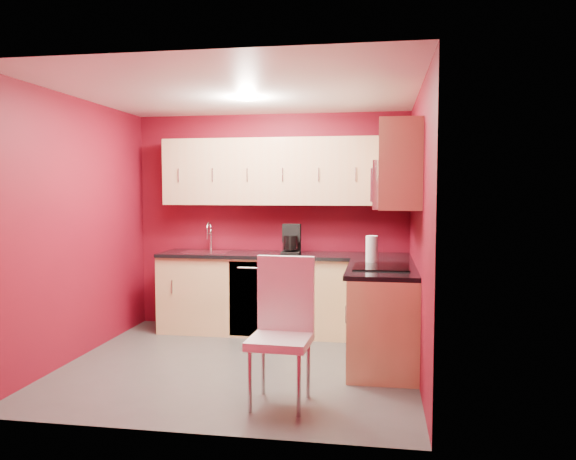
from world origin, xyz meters
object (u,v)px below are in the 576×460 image
(napkin_holder, at_px, (291,246))
(dining_chair, at_px, (280,333))
(coffee_maker, at_px, (291,239))
(paper_towel, at_px, (372,250))
(sink, at_px, (206,249))
(microwave, at_px, (395,185))

(napkin_holder, bearing_deg, dining_chair, -83.17)
(coffee_maker, relative_size, dining_chair, 0.30)
(napkin_holder, height_order, dining_chair, dining_chair)
(coffee_maker, bearing_deg, paper_towel, -36.67)
(sink, bearing_deg, paper_towel, -21.04)
(coffee_maker, xyz_separation_m, dining_chair, (0.24, -2.01, -0.52))
(sink, xyz_separation_m, paper_towel, (1.89, -0.73, 0.10))
(paper_towel, xyz_separation_m, dining_chair, (-0.65, -1.38, -0.49))
(sink, height_order, paper_towel, sink)
(coffee_maker, height_order, napkin_holder, coffee_maker)
(paper_towel, distance_m, dining_chair, 1.61)
(microwave, xyz_separation_m, paper_towel, (-0.20, 0.28, -0.62))
(sink, distance_m, paper_towel, 2.03)
(coffee_maker, distance_m, napkin_holder, 0.17)
(sink, distance_m, coffee_maker, 1.01)
(microwave, bearing_deg, coffee_maker, 140.58)
(microwave, distance_m, napkin_holder, 1.67)
(microwave, bearing_deg, dining_chair, -127.67)
(microwave, xyz_separation_m, napkin_holder, (-1.11, 1.05, -0.67))
(sink, xyz_separation_m, dining_chair, (1.24, -2.11, -0.39))
(microwave, xyz_separation_m, coffee_maker, (-1.09, 0.90, -0.58))
(microwave, relative_size, napkin_holder, 4.75)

